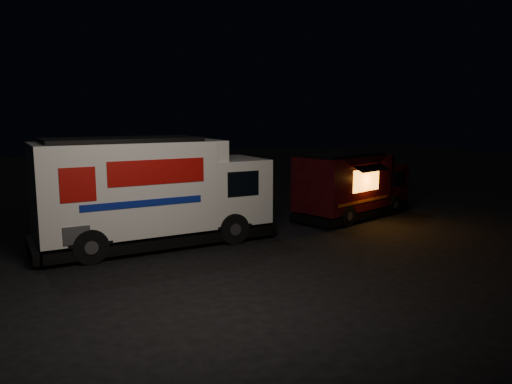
% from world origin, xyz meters
% --- Properties ---
extents(ground, '(80.00, 80.00, 0.00)m').
position_xyz_m(ground, '(0.00, 0.00, 0.00)').
color(ground, black).
rests_on(ground, ground).
extents(white_truck, '(7.76, 3.20, 3.43)m').
position_xyz_m(white_truck, '(-2.09, 2.64, 1.72)').
color(white_truck, silver).
rests_on(white_truck, ground).
extents(red_truck, '(5.99, 3.85, 2.62)m').
position_xyz_m(red_truck, '(6.19, 3.66, 1.31)').
color(red_truck, '#3C0A0D').
rests_on(red_truck, ground).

